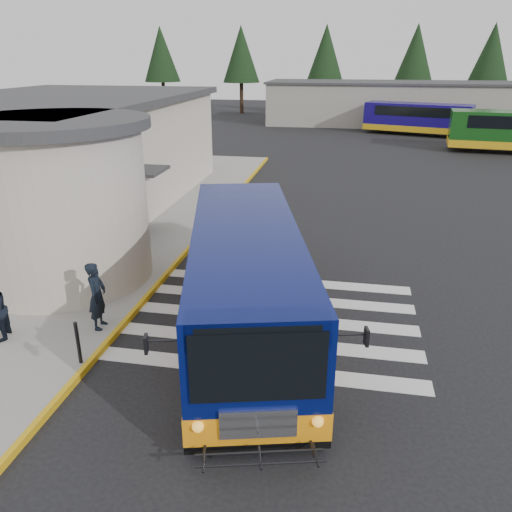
% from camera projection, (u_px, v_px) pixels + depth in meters
% --- Properties ---
extents(ground, '(140.00, 140.00, 0.00)m').
position_uv_depth(ground, '(288.00, 306.00, 14.05)').
color(ground, black).
rests_on(ground, ground).
extents(sidewalk, '(10.00, 34.00, 0.15)m').
position_uv_depth(sidewalk, '(69.00, 237.00, 19.20)').
color(sidewalk, gray).
rests_on(sidewalk, ground).
extents(curb_strip, '(0.12, 34.00, 0.16)m').
position_uv_depth(curb_strip, '(192.00, 245.00, 18.36)').
color(curb_strip, gold).
rests_on(curb_strip, ground).
extents(station_building, '(12.70, 18.70, 4.80)m').
position_uv_depth(station_building, '(57.00, 157.00, 21.24)').
color(station_building, '#B5AA99').
rests_on(station_building, ground).
extents(crosswalk, '(8.00, 5.35, 0.01)m').
position_uv_depth(crosswalk, '(266.00, 318.00, 13.41)').
color(crosswalk, silver).
rests_on(crosswalk, ground).
extents(depot_building, '(26.40, 8.40, 4.20)m').
position_uv_depth(depot_building, '(398.00, 103.00, 50.58)').
color(depot_building, gray).
rests_on(depot_building, ground).
extents(tree_line, '(58.40, 4.40, 10.00)m').
position_uv_depth(tree_line, '(400.00, 54.00, 56.09)').
color(tree_line, black).
rests_on(tree_line, ground).
extents(transit_bus, '(5.14, 10.05, 2.75)m').
position_uv_depth(transit_bus, '(246.00, 284.00, 12.29)').
color(transit_bus, '#060F51').
rests_on(transit_bus, ground).
extents(pedestrian_a, '(0.48, 0.68, 1.75)m').
position_uv_depth(pedestrian_a, '(97.00, 296.00, 12.35)').
color(pedestrian_a, black).
rests_on(pedestrian_a, sidewalk).
extents(bollard, '(0.08, 0.08, 1.02)m').
position_uv_depth(bollard, '(78.00, 343.00, 11.00)').
color(bollard, black).
rests_on(bollard, sidewalk).
extents(far_bus_a, '(9.40, 5.24, 2.34)m').
position_uv_depth(far_bus_a, '(417.00, 117.00, 44.08)').
color(far_bus_a, '#140866').
rests_on(far_bus_a, ground).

